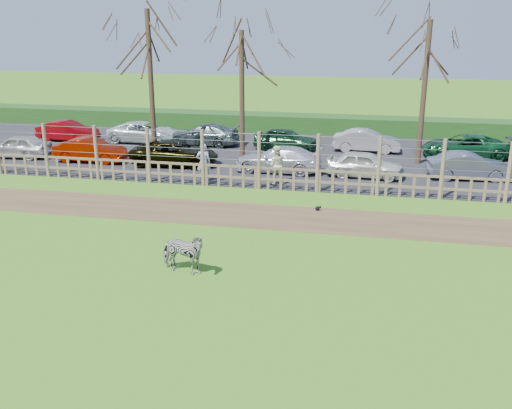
% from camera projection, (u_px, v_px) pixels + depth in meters
% --- Properties ---
extents(ground, '(120.00, 120.00, 0.00)m').
position_uv_depth(ground, '(207.00, 262.00, 17.19)').
color(ground, '#64A036').
rests_on(ground, ground).
extents(dirt_strip, '(34.00, 2.80, 0.01)m').
position_uv_depth(dirt_strip, '(241.00, 214.00, 21.38)').
color(dirt_strip, brown).
rests_on(dirt_strip, ground).
extents(asphalt, '(44.00, 13.00, 0.04)m').
position_uv_depth(asphalt, '(283.00, 155.00, 30.69)').
color(asphalt, '#232326').
rests_on(asphalt, ground).
extents(hedge, '(46.00, 2.00, 1.10)m').
position_uv_depth(hedge, '(300.00, 123.00, 37.05)').
color(hedge, '#1E4716').
rests_on(hedge, ground).
extents(fence, '(30.16, 0.16, 2.50)m').
position_uv_depth(fence, '(259.00, 171.00, 24.39)').
color(fence, brown).
rests_on(fence, ground).
extents(tree_left, '(4.80, 4.80, 7.88)m').
position_uv_depth(tree_left, '(149.00, 48.00, 28.35)').
color(tree_left, '#3D2B1E').
rests_on(tree_left, ground).
extents(tree_mid, '(4.80, 4.80, 6.83)m').
position_uv_depth(tree_mid, '(242.00, 64.00, 28.65)').
color(tree_mid, '#3D2B1E').
rests_on(tree_mid, ground).
extents(tree_right, '(4.80, 4.80, 7.35)m').
position_uv_depth(tree_right, '(427.00, 58.00, 27.27)').
color(tree_right, '#3D2B1E').
rests_on(tree_right, ground).
extents(zebra, '(1.58, 0.94, 1.25)m').
position_uv_depth(zebra, '(182.00, 253.00, 16.24)').
color(zebra, gray).
rests_on(zebra, ground).
extents(visitor_a, '(0.72, 0.57, 1.72)m').
position_uv_depth(visitor_a, '(204.00, 163.00, 25.40)').
color(visitor_a, '#B6B3D5').
rests_on(visitor_a, asphalt).
extents(visitor_b, '(0.96, 0.82, 1.72)m').
position_uv_depth(visitor_b, '(276.00, 165.00, 24.97)').
color(visitor_b, beige).
rests_on(visitor_b, asphalt).
extents(crow, '(0.24, 0.18, 0.19)m').
position_uv_depth(crow, '(318.00, 208.00, 21.80)').
color(crow, black).
rests_on(crow, ground).
extents(car_0, '(3.61, 1.65, 1.20)m').
position_uv_depth(car_0, '(17.00, 146.00, 29.96)').
color(car_0, beige).
rests_on(car_0, asphalt).
extents(car_1, '(3.67, 1.37, 1.20)m').
position_uv_depth(car_1, '(91.00, 150.00, 29.04)').
color(car_1, '#921400').
rests_on(car_1, asphalt).
extents(car_2, '(4.43, 2.24, 1.20)m').
position_uv_depth(car_2, '(175.00, 153.00, 28.37)').
color(car_2, black).
rests_on(car_2, asphalt).
extents(car_3, '(4.20, 1.85, 1.20)m').
position_uv_depth(car_3, '(278.00, 159.00, 27.13)').
color(car_3, silver).
rests_on(car_3, asphalt).
extents(car_4, '(3.62, 1.69, 1.20)m').
position_uv_depth(car_4, '(365.00, 164.00, 26.18)').
color(car_4, silver).
rests_on(car_4, asphalt).
extents(car_5, '(3.76, 1.65, 1.20)m').
position_uv_depth(car_5, '(469.00, 166.00, 25.86)').
color(car_5, slate).
rests_on(car_5, asphalt).
extents(car_7, '(3.66, 1.33, 1.20)m').
position_uv_depth(car_7, '(68.00, 131.00, 34.07)').
color(car_7, '#98060D').
rests_on(car_7, asphalt).
extents(car_8, '(4.34, 2.03, 1.20)m').
position_uv_depth(car_8, '(145.00, 132.00, 33.69)').
color(car_8, silver).
rests_on(car_8, asphalt).
extents(car_9, '(4.20, 1.85, 1.20)m').
position_uv_depth(car_9, '(204.00, 135.00, 32.99)').
color(car_9, '#516361').
rests_on(car_9, asphalt).
extents(car_10, '(3.64, 1.75, 1.20)m').
position_uv_depth(car_10, '(286.00, 139.00, 31.77)').
color(car_10, '#194125').
rests_on(car_10, asphalt).
extents(car_11, '(3.67, 1.35, 1.20)m').
position_uv_depth(car_11, '(367.00, 141.00, 31.32)').
color(car_11, beige).
rests_on(car_11, asphalt).
extents(car_12, '(4.53, 2.51, 1.20)m').
position_uv_depth(car_12, '(464.00, 146.00, 29.89)').
color(car_12, '#14532A').
rests_on(car_12, asphalt).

